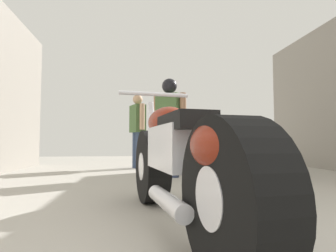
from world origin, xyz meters
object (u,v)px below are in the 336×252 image
at_px(motorcycle_maroon_cruiser, 178,161).
at_px(motorcycle_black_naked, 248,156).
at_px(mechanic_with_helmet, 169,118).
at_px(mechanic_in_blue, 137,126).

bearing_deg(motorcycle_maroon_cruiser, motorcycle_black_naked, 58.66).
bearing_deg(motorcycle_maroon_cruiser, mechanic_with_helmet, 83.17).
bearing_deg(mechanic_in_blue, motorcycle_maroon_cruiser, -87.76).
xyz_separation_m(motorcycle_maroon_cruiser, mechanic_with_helmet, (0.33, 2.74, 0.55)).
bearing_deg(mechanic_in_blue, mechanic_with_helmet, -73.04).
distance_m(motorcycle_maroon_cruiser, motorcycle_black_naked, 3.51).
height_order(mechanic_in_blue, mechanic_with_helmet, mechanic_in_blue).
bearing_deg(mechanic_with_helmet, mechanic_in_blue, 106.96).
distance_m(motorcycle_maroon_cruiser, mechanic_in_blue, 4.41).
bearing_deg(motorcycle_black_naked, motorcycle_maroon_cruiser, -121.34).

